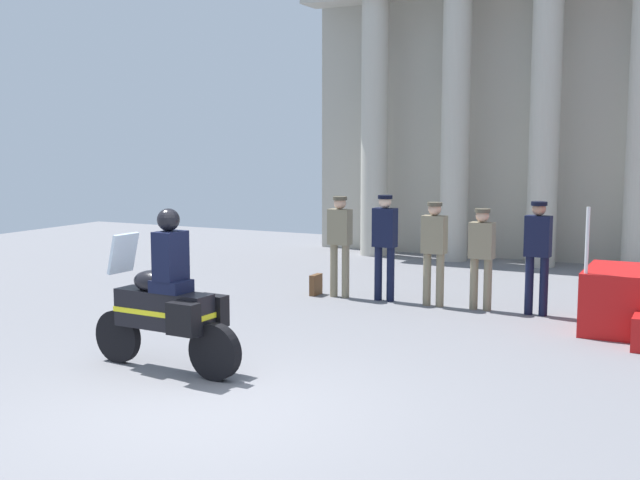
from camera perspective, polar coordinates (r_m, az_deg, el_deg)
The scene contains 9 objects.
ground_plane at distance 8.16m, azimuth -8.20°, elevation -11.93°, with size 28.00×28.00×0.00m, color slate.
colonnade_backdrop at distance 18.23m, azimuth 13.21°, elevation 10.25°, with size 9.26×1.47×7.27m.
officer_in_row_0 at distance 13.48m, azimuth 1.43°, elevation 0.15°, with size 0.39×0.24×1.73m.
officer_in_row_1 at distance 13.22m, azimuth 4.67°, elevation 0.09°, with size 0.39×0.24×1.77m.
officer_in_row_2 at distance 12.88m, azimuth 8.20°, elevation -0.37°, with size 0.39×0.24×1.69m.
officer_in_row_3 at distance 12.71m, azimuth 11.53°, elevation -0.75°, with size 0.39×0.24×1.61m.
officer_in_row_4 at distance 12.52m, azimuth 15.37°, elevation -0.59°, with size 0.39×0.24×1.75m.
motorcycle_with_rider at distance 9.30m, azimuth -10.83°, elevation -4.55°, with size 2.09×0.72×1.90m.
briefcase_on_ground at distance 13.80m, azimuth -0.30°, elevation -3.23°, with size 0.10×0.32×0.36m, color brown.
Camera 1 is at (4.43, -6.32, 2.65)m, focal length 44.56 mm.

